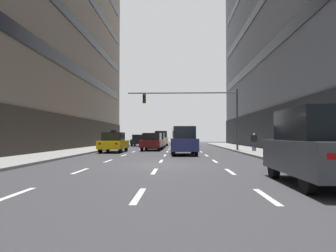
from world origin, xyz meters
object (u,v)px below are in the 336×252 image
at_px(car_driving_0, 162,138).
at_px(traffic_signal_0, 200,106).
at_px(car_driving_1, 139,140).
at_px(car_driving_5, 152,142).
at_px(car_parked_0, 317,147).
at_px(pedestrian_1, 326,142).
at_px(taxi_driving_3, 157,141).
at_px(pedestrian_0, 254,141).
at_px(taxi_driving_2, 114,142).
at_px(car_driving_4, 184,141).

bearing_deg(car_driving_0, traffic_signal_0, -74.07).
height_order(car_driving_1, car_driving_5, car_driving_5).
xyz_separation_m(car_parked_0, pedestrian_1, (2.76, 5.27, 0.02)).
relative_size(car_driving_5, car_parked_0, 1.00).
bearing_deg(car_driving_5, car_driving_1, 103.22).
distance_m(taxi_driving_3, pedestrian_0, 12.79).
height_order(car_driving_0, pedestrian_0, car_driving_0).
bearing_deg(pedestrian_0, car_driving_1, 127.18).
height_order(car_driving_1, pedestrian_1, pedestrian_1).
bearing_deg(taxi_driving_3, car_parked_0, -76.35).
distance_m(traffic_signal_0, pedestrian_1, 15.19).
bearing_deg(car_driving_5, taxi_driving_2, -130.65).
bearing_deg(car_driving_0, car_parked_0, -79.67).
bearing_deg(car_driving_5, car_parked_0, -72.74).
relative_size(traffic_signal_0, pedestrian_0, 6.74).
xyz_separation_m(car_driving_5, pedestrian_0, (9.06, -3.39, 0.17)).
bearing_deg(pedestrian_1, car_driving_5, 120.55).
distance_m(taxi_driving_2, car_driving_4, 6.91).
bearing_deg(car_driving_0, pedestrian_0, -62.76).
height_order(pedestrian_0, pedestrian_1, pedestrian_1).
height_order(car_driving_0, car_driving_1, car_driving_0).
distance_m(traffic_signal_0, pedestrian_0, 5.77).
height_order(taxi_driving_3, car_driving_4, car_driving_4).
bearing_deg(car_driving_4, car_driving_5, 112.79).
height_order(car_driving_4, car_driving_5, car_driving_4).
distance_m(taxi_driving_3, traffic_signal_0, 9.22).
xyz_separation_m(car_driving_0, car_driving_5, (-0.16, -13.90, -0.22)).
relative_size(car_driving_4, pedestrian_0, 2.94).
xyz_separation_m(taxi_driving_2, car_driving_5, (3.06, 3.56, -0.01)).
xyz_separation_m(traffic_signal_0, pedestrian_1, (4.70, -14.12, -3.07)).
bearing_deg(taxi_driving_2, car_driving_1, 89.47).
height_order(taxi_driving_2, car_driving_4, car_driving_4).
height_order(car_driving_1, car_parked_0, car_parked_0).
relative_size(car_driving_0, taxi_driving_3, 0.95).
relative_size(taxi_driving_3, traffic_signal_0, 0.46).
height_order(car_driving_4, traffic_signal_0, traffic_signal_0).
bearing_deg(car_parked_0, car_driving_1, 105.78).
bearing_deg(pedestrian_1, taxi_driving_3, 113.33).
distance_m(taxi_driving_2, pedestrian_0, 12.12).
relative_size(taxi_driving_3, pedestrian_1, 2.74).
xyz_separation_m(taxi_driving_3, traffic_signal_0, (4.54, -7.30, 3.34)).
distance_m(car_driving_1, pedestrian_1, 30.67).
distance_m(car_driving_4, car_driving_5, 7.58).
height_order(taxi_driving_2, pedestrian_1, taxi_driving_2).
bearing_deg(traffic_signal_0, car_driving_4, -107.09).
relative_size(car_driving_1, car_driving_4, 0.96).
height_order(taxi_driving_3, car_driving_5, taxi_driving_3).
relative_size(car_parked_0, traffic_signal_0, 0.45).
relative_size(car_driving_0, car_parked_0, 0.95).
bearing_deg(pedestrian_1, car_driving_1, 113.44).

